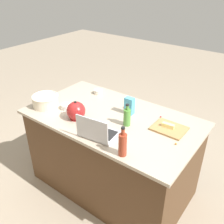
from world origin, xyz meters
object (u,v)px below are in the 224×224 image
Objects in this scene: laptop at (97,132)px; bottle_olive at (127,117)px; bottle_soy at (123,144)px; mixing_bowl_large at (46,101)px; ramekin_small at (98,92)px; cutting_board at (169,129)px; ramekin_medium at (66,106)px; candy_bag at (129,106)px; kettle at (76,111)px; butter_stick_left at (168,126)px.

bottle_olive is (-0.10, -0.31, 0.04)m from laptop.
mixing_bowl_large is at bearing -8.97° from bottle_soy.
ramekin_small is at bearing -40.79° from bottle_soy.
bottle_soy reaches higher than mixing_bowl_large.
ramekin_medium reaches higher than cutting_board.
laptop reaches higher than candy_bag.
bottle_soy is 0.64m from candy_bag.
mixing_bowl_large is 0.43m from kettle.
bottle_olive is 1.00× the size of kettle.
butter_stick_left is at bearing 176.79° from candy_bag.
bottle_olive is 2.17× the size of ramekin_small.
laptop is 1.34× the size of bottle_soy.
laptop is 0.78m from mixing_bowl_large.
bottle_olive is at bearing -107.64° from laptop.
ramekin_medium is (0.21, -0.08, -0.05)m from kettle.
bottle_olive is 0.37m from butter_stick_left.
ramekin_medium is (0.87, -0.26, -0.07)m from bottle_soy.
mixing_bowl_large is 0.90m from bottle_olive.
cutting_board is (-0.13, -0.54, -0.09)m from bottle_soy.
kettle is at bearing 160.27° from ramekin_medium.
bottle_soy is at bearing 118.97° from candy_bag.
bottle_olive reaches higher than candy_bag.
bottle_soy is at bearing 77.42° from butter_stick_left.
cutting_board is at bearing 180.00° from butter_stick_left.
bottle_soy is 1.18× the size of kettle.
ramekin_medium is 0.62× the size of candy_bag.
laptop reaches higher than bottle_olive.
candy_bag reaches higher than ramekin_medium.
bottle_olive is 0.43m from bottle_soy.
bottle_soy is 2.28× the size of butter_stick_left.
butter_stick_left is (-0.43, -0.47, -0.01)m from laptop.
ramekin_small is at bearing -113.86° from mixing_bowl_large.
ramekin_medium reaches higher than ramekin_small.
kettle is at bearing 24.55° from butter_stick_left.
mixing_bowl_large is 1.26m from butter_stick_left.
candy_bag is (-0.35, -0.38, 0.01)m from kettle.
laptop reaches higher than mixing_bowl_large.
laptop is 1.23× the size of mixing_bowl_large.
candy_bag is (0.44, -0.02, 0.08)m from cutting_board.
bottle_soy is at bearing 76.18° from cutting_board.
bottle_soy is 0.55m from butter_stick_left.
kettle reaches higher than butter_stick_left.
cutting_board is (-1.22, -0.37, -0.05)m from mixing_bowl_large.
ramekin_medium is at bearing 15.63° from cutting_board.
laptop is at bearing 172.42° from mixing_bowl_large.
laptop is 1.17× the size of cutting_board.
bottle_olive is 1.26× the size of candy_bag.
mixing_bowl_large is 1.10m from bottle_soy.
candy_bag is at bearing -62.14° from bottle_olive.
laptop is at bearing 129.00° from ramekin_small.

